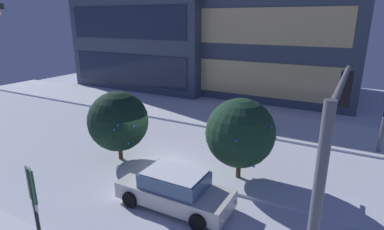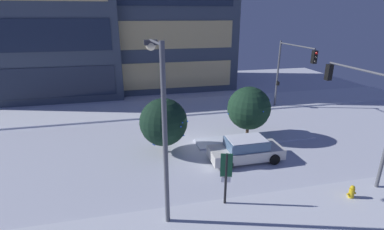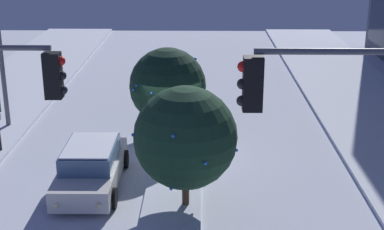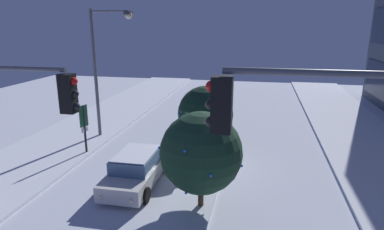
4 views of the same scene
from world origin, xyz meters
TOP-DOWN VIEW (x-y plane):
  - ground at (0.00, 0.00)m, footprint 52.00×52.00m
  - curb_strip_far at (0.00, 8.92)m, footprint 52.00×5.20m
  - median_strip at (4.92, 0.14)m, footprint 9.00×1.80m
  - office_tower_secondary at (-12.18, 18.30)m, footprint 15.38×11.29m
  - car_near at (2.90, -2.61)m, footprint 4.70×2.08m
  - traffic_light_corner_near_right at (8.38, -4.97)m, footprint 0.32×5.37m
  - traffic_light_corner_far_right at (10.16, 5.03)m, footprint 0.32×5.55m
  - street_lamp_arched at (-2.77, -6.60)m, footprint 0.58×2.56m
  - fire_hydrant at (6.38, -7.61)m, footprint 0.48×0.26m
  - parking_info_sign at (0.14, -6.64)m, footprint 0.55×0.21m
  - decorated_tree_median at (4.38, 0.57)m, footprint 3.14×3.14m
  - decorated_tree_left_of_median at (-1.92, -0.32)m, footprint 3.11×3.11m

SIDE VIEW (x-z plane):
  - ground at x=0.00m, z-range 0.00..0.00m
  - curb_strip_far at x=0.00m, z-range 0.00..0.14m
  - median_strip at x=4.92m, z-range 0.00..0.14m
  - fire_hydrant at x=6.38m, z-range -0.01..0.80m
  - car_near at x=2.90m, z-range -0.04..1.46m
  - parking_info_sign at x=0.14m, z-range 0.37..3.14m
  - decorated_tree_left_of_median at x=-1.92m, z-range 0.29..3.97m
  - decorated_tree_median at x=4.38m, z-range 0.39..4.27m
  - traffic_light_corner_near_right at x=8.38m, z-range 1.26..7.34m
  - traffic_light_corner_far_right at x=10.16m, z-range 1.24..7.65m
  - street_lamp_arched at x=-2.77m, z-range 1.16..9.00m
  - office_tower_secondary at x=-12.18m, z-range 0.00..13.67m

